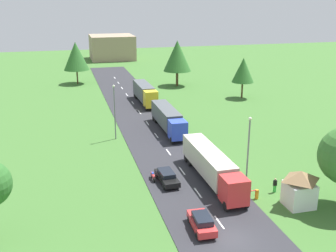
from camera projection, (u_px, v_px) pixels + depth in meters
ground_plane at (232, 240)px, 35.89m from camera, size 280.00×280.00×0.00m
road at (164, 146)px, 58.47m from camera, size 10.00×140.00×0.06m
lane_marking_centre at (173, 159)px, 53.65m from camera, size 0.16×118.08×0.01m
truck_lead at (212, 165)px, 46.67m from camera, size 2.57×14.76×3.40m
truck_second at (168, 118)px, 64.62m from camera, size 2.54×13.50×3.42m
truck_third at (145, 93)px, 81.16m from camera, size 2.60×12.45×3.66m
car_lead at (202, 222)px, 37.08m from camera, size 1.96×4.27×1.54m
car_second at (167, 177)px, 46.62m from camera, size 1.97×4.65×1.37m
motorcycle_courier at (153, 176)px, 47.40m from camera, size 0.28×1.94×0.91m
guard_booth at (300, 188)px, 41.11m from camera, size 3.12×2.94×3.89m
barrier_gate at (250, 194)px, 42.79m from camera, size 4.64×0.28×1.05m
person_lead at (308, 200)px, 40.91m from camera, size 0.38×0.24×1.81m
person_second at (275, 185)px, 44.38m from camera, size 0.38×0.22×1.66m
person_third at (298, 184)px, 44.45m from camera, size 0.38×0.22×1.71m
lamppost_lead at (248, 148)px, 44.81m from camera, size 0.36×0.36×8.10m
lamppost_second at (115, 109)px, 59.96m from camera, size 0.36×0.36×8.27m
tree_birch at (76, 56)px, 98.25m from camera, size 6.10×6.10×10.11m
tree_ash at (243, 70)px, 84.28m from camera, size 4.58×4.58×8.45m
tree_lime at (177, 56)px, 95.68m from camera, size 6.51×6.51×10.75m
distant_building at (112, 47)px, 138.18m from camera, size 14.32×13.85×7.99m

